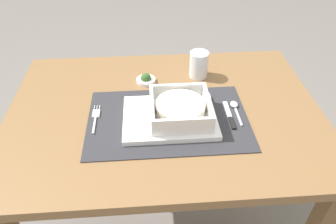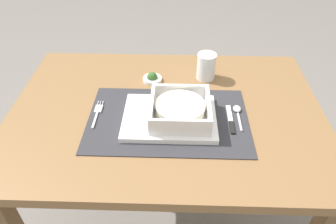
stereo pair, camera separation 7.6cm
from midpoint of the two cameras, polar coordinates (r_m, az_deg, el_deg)
name	(u,v)px [view 1 (the left image)]	position (r m, az deg, el deg)	size (l,w,h in m)	color
dining_table	(165,135)	(1.05, -2.66, -4.15)	(0.96, 0.68, 0.71)	brown
placemat	(168,119)	(0.94, -2.30, -1.41)	(0.47, 0.30, 0.00)	#2D2D33
serving_plate	(170,117)	(0.93, -2.01, -1.06)	(0.27, 0.20, 0.02)	white
porridge_bowl	(180,109)	(0.91, -0.17, 0.43)	(0.17, 0.17, 0.06)	white
fork	(96,117)	(0.98, -15.02, -0.90)	(0.02, 0.13, 0.00)	silver
spoon	(235,107)	(0.99, 9.82, 0.79)	(0.02, 0.11, 0.01)	silver
butter_knife	(230,116)	(0.96, 8.82, -0.88)	(0.01, 0.13, 0.01)	black
drinking_glass	(199,66)	(1.11, 3.58, 8.23)	(0.06, 0.06, 0.09)	white
condiment_saucer	(146,79)	(1.10, -5.96, 5.79)	(0.07, 0.07, 0.04)	white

